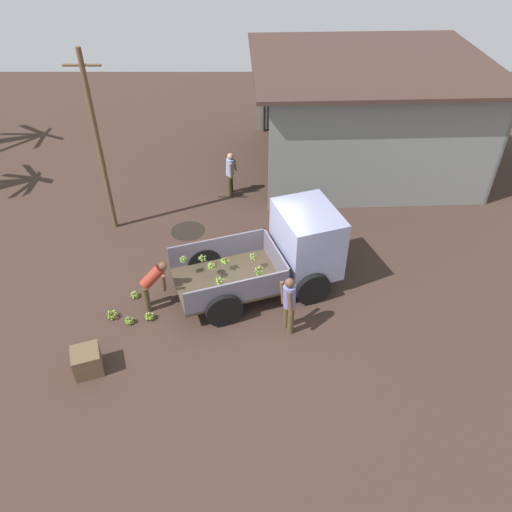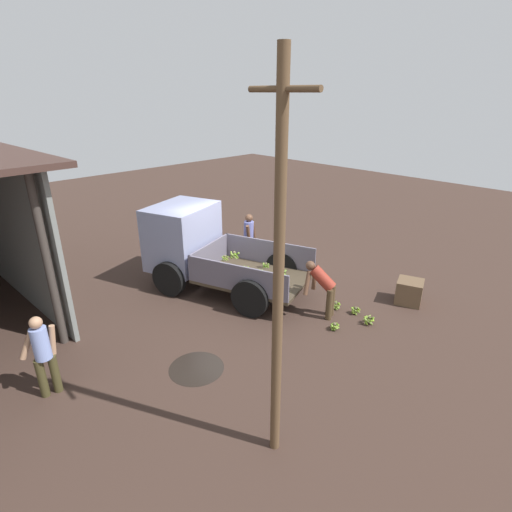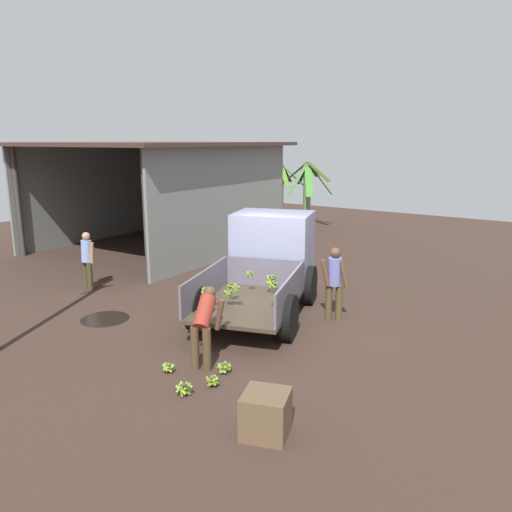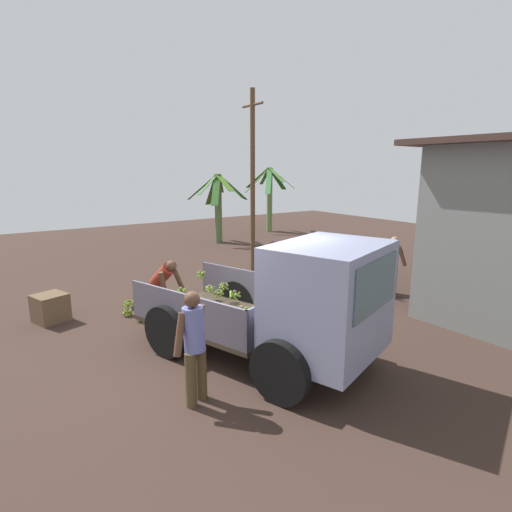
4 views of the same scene
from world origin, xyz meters
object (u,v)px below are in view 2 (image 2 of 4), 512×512
at_px(utility_pole, 278,278).
at_px(banana_bunch_on_ground_0, 355,310).
at_px(banana_bunch_on_ground_1, 369,320).
at_px(banana_bunch_on_ground_2, 334,326).
at_px(cargo_truck, 196,244).
at_px(wooden_crate_0, 409,292).
at_px(person_foreground_visitor, 249,238).
at_px(person_worker_loading, 323,285).
at_px(person_bystander_near_shed, 43,352).
at_px(banana_bunch_on_ground_3, 335,305).

relative_size(utility_pole, banana_bunch_on_ground_0, 22.97).
relative_size(utility_pole, banana_bunch_on_ground_1, 20.75).
relative_size(banana_bunch_on_ground_1, banana_bunch_on_ground_2, 1.13).
xyz_separation_m(cargo_truck, wooden_crate_0, (-4.70, -3.08, -0.83)).
distance_m(banana_bunch_on_ground_2, wooden_crate_0, 2.46).
bearing_deg(banana_bunch_on_ground_1, person_foreground_visitor, -5.00).
distance_m(cargo_truck, banana_bunch_on_ground_2, 4.32).
xyz_separation_m(person_worker_loading, person_bystander_near_shed, (1.73, 5.55, 0.06)).
xyz_separation_m(utility_pole, banana_bunch_on_ground_2, (1.23, -3.28, -2.71)).
relative_size(person_bystander_near_shed, banana_bunch_on_ground_2, 6.63).
bearing_deg(person_worker_loading, person_foreground_visitor, -35.19).
height_order(person_worker_loading, banana_bunch_on_ground_3, person_worker_loading).
bearing_deg(person_foreground_visitor, banana_bunch_on_ground_0, -26.72).
distance_m(utility_pole, banana_bunch_on_ground_3, 5.19).
bearing_deg(utility_pole, person_worker_loading, -62.93).
distance_m(utility_pole, person_worker_loading, 4.51).
bearing_deg(wooden_crate_0, utility_pole, 96.65).
bearing_deg(person_foreground_visitor, banana_bunch_on_ground_3, -29.57).
bearing_deg(banana_bunch_on_ground_1, utility_pole, 101.32).
relative_size(utility_pole, banana_bunch_on_ground_3, 21.64).
height_order(person_worker_loading, wooden_crate_0, person_worker_loading).
xyz_separation_m(person_worker_loading, wooden_crate_0, (-1.17, -2.08, -0.49)).
relative_size(person_foreground_visitor, banana_bunch_on_ground_2, 7.03).
bearing_deg(banana_bunch_on_ground_3, cargo_truck, 22.39).
relative_size(cargo_truck, person_worker_loading, 3.42).
relative_size(utility_pole, person_bystander_near_shed, 3.54).
bearing_deg(utility_pole, person_foreground_visitor, -40.39).
bearing_deg(cargo_truck, banana_bunch_on_ground_0, -177.25).
bearing_deg(utility_pole, banana_bunch_on_ground_2, -69.50).
relative_size(person_bystander_near_shed, banana_bunch_on_ground_1, 5.87).
xyz_separation_m(utility_pole, wooden_crate_0, (0.66, -5.66, -2.51)).
bearing_deg(person_foreground_visitor, banana_bunch_on_ground_1, -28.78).
bearing_deg(banana_bunch_on_ground_2, wooden_crate_0, -103.35).
height_order(person_worker_loading, banana_bunch_on_ground_2, person_worker_loading).
bearing_deg(utility_pole, banana_bunch_on_ground_0, -73.12).
bearing_deg(banana_bunch_on_ground_0, person_bystander_near_shed, 69.71).
xyz_separation_m(cargo_truck, banana_bunch_on_ground_2, (-4.13, -0.70, -1.03)).
relative_size(cargo_truck, wooden_crate_0, 7.56).
height_order(person_foreground_visitor, person_bystander_near_shed, person_foreground_visitor).
height_order(cargo_truck, person_worker_loading, cargo_truck).
xyz_separation_m(banana_bunch_on_ground_1, wooden_crate_0, (-0.15, -1.63, 0.18)).
bearing_deg(banana_bunch_on_ground_0, banana_bunch_on_ground_2, 93.22).
relative_size(utility_pole, wooden_crate_0, 8.94).
height_order(person_worker_loading, banana_bunch_on_ground_1, person_worker_loading).
relative_size(cargo_truck, person_foreground_visitor, 2.82).
distance_m(person_bystander_near_shed, banana_bunch_on_ground_0, 6.63).
bearing_deg(banana_bunch_on_ground_1, person_bystander_near_shed, 65.32).
bearing_deg(banana_bunch_on_ground_3, banana_bunch_on_ground_0, -162.83).
bearing_deg(cargo_truck, person_foreground_visitor, -114.34).
height_order(person_bystander_near_shed, banana_bunch_on_ground_0, person_bystander_near_shed).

